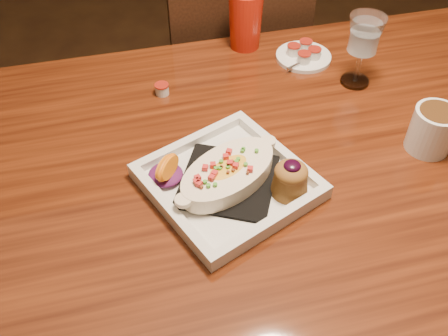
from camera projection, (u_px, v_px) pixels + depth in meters
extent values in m
plane|color=#322010|center=(281.00, 325.00, 1.54)|extent=(7.00, 7.00, 0.00)
cube|color=maroon|center=(310.00, 155.00, 1.02)|extent=(1.50, 0.90, 0.04)
cylinder|color=black|center=(27.00, 202.00, 1.42)|extent=(0.07, 0.07, 0.71)
cylinder|color=black|center=(445.00, 127.00, 1.65)|extent=(0.07, 0.07, 0.71)
cube|color=black|center=(225.00, 76.00, 1.70)|extent=(0.42, 0.42, 0.04)
cylinder|color=black|center=(256.00, 93.00, 2.00)|extent=(0.04, 0.04, 0.45)
cylinder|color=black|center=(172.00, 106.00, 1.94)|extent=(0.04, 0.04, 0.45)
cylinder|color=black|center=(283.00, 149.00, 1.77)|extent=(0.04, 0.04, 0.45)
cylinder|color=black|center=(190.00, 166.00, 1.71)|extent=(0.04, 0.04, 0.45)
cube|color=black|center=(242.00, 40.00, 1.39)|extent=(0.40, 0.03, 0.46)
cube|color=silver|center=(228.00, 184.00, 0.93)|extent=(0.35, 0.35, 0.01)
cube|color=black|center=(228.00, 181.00, 0.92)|extent=(0.23, 0.23, 0.01)
ellipsoid|color=yellow|center=(228.00, 173.00, 0.90)|extent=(0.20, 0.17, 0.03)
ellipsoid|color=#52124D|center=(166.00, 175.00, 0.92)|extent=(0.06, 0.07, 0.02)
cone|color=brown|center=(290.00, 182.00, 0.89)|extent=(0.07, 0.07, 0.05)
ellipsoid|color=brown|center=(291.00, 172.00, 0.87)|extent=(0.06, 0.06, 0.03)
ellipsoid|color=black|center=(292.00, 166.00, 0.86)|extent=(0.03, 0.03, 0.01)
cylinder|color=silver|center=(432.00, 130.00, 0.97)|extent=(0.09, 0.09, 0.09)
cylinder|color=#3D2410|center=(438.00, 115.00, 0.95)|extent=(0.07, 0.07, 0.02)
cylinder|color=silver|center=(355.00, 81.00, 1.16)|extent=(0.07, 0.07, 0.01)
cylinder|color=silver|center=(358.00, 67.00, 1.13)|extent=(0.01, 0.01, 0.08)
cone|color=silver|center=(365.00, 35.00, 1.07)|extent=(0.08, 0.08, 0.09)
cylinder|color=silver|center=(303.00, 57.00, 1.23)|extent=(0.14, 0.14, 0.01)
cylinder|color=silver|center=(293.00, 50.00, 1.22)|extent=(0.03, 0.03, 0.02)
cylinder|color=#AE2215|center=(294.00, 46.00, 1.21)|extent=(0.03, 0.03, 0.00)
cylinder|color=silver|center=(305.00, 46.00, 1.23)|extent=(0.03, 0.03, 0.02)
cylinder|color=#AE2215|center=(306.00, 41.00, 1.22)|extent=(0.03, 0.03, 0.00)
cylinder|color=silver|center=(314.00, 54.00, 1.21)|extent=(0.03, 0.03, 0.02)
cylinder|color=#AE2215|center=(315.00, 49.00, 1.20)|extent=(0.03, 0.03, 0.00)
cylinder|color=silver|center=(304.00, 58.00, 1.19)|extent=(0.03, 0.03, 0.02)
cylinder|color=#AE2215|center=(304.00, 53.00, 1.19)|extent=(0.03, 0.03, 0.00)
cylinder|color=silver|center=(162.00, 90.00, 1.12)|extent=(0.03, 0.03, 0.02)
cylinder|color=#AE2215|center=(162.00, 85.00, 1.11)|extent=(0.03, 0.03, 0.00)
cone|color=red|center=(245.00, 20.00, 1.22)|extent=(0.09, 0.09, 0.14)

